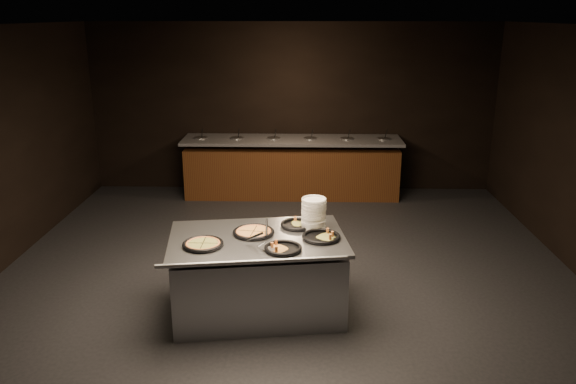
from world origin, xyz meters
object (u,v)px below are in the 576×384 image
(pan_veggie_whole, at_px, (203,244))
(pan_cheese_whole, at_px, (254,232))
(serving_counter, at_px, (258,276))
(plate_stack, at_px, (314,214))

(pan_veggie_whole, distance_m, pan_cheese_whole, 0.57)
(serving_counter, bearing_deg, pan_veggie_whole, -163.12)
(plate_stack, xyz_separation_m, pan_cheese_whole, (-0.62, -0.18, -0.14))
(serving_counter, height_order, pan_veggie_whole, pan_veggie_whole)
(serving_counter, relative_size, plate_stack, 5.88)
(plate_stack, relative_size, pan_veggie_whole, 0.81)
(pan_cheese_whole, bearing_deg, pan_veggie_whole, -144.99)
(serving_counter, xyz_separation_m, plate_stack, (0.58, 0.27, 0.60))
(plate_stack, xyz_separation_m, pan_veggie_whole, (-1.09, -0.51, -0.14))
(serving_counter, relative_size, pan_veggie_whole, 4.75)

